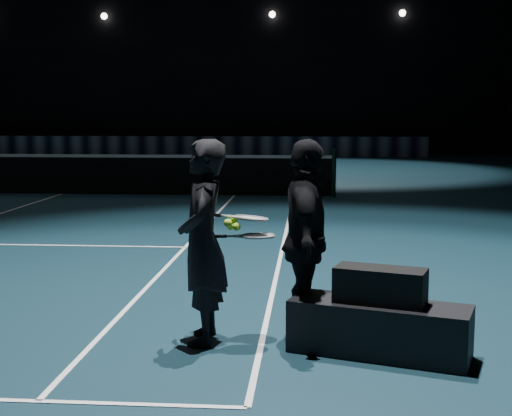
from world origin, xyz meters
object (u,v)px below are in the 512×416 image
(player_a, at_px, (203,242))
(player_bench, at_px, (379,329))
(player_b, at_px, (306,241))
(racket_bag, at_px, (380,285))
(racket_lower, at_px, (258,236))
(racket_upper, at_px, (251,218))
(tennis_balls, at_px, (234,224))

(player_a, bearing_deg, player_bench, 77.38)
(player_b, bearing_deg, player_a, 95.54)
(racket_bag, bearing_deg, player_b, 167.34)
(player_b, height_order, racket_lower, player_b)
(player_b, bearing_deg, racket_lower, 95.54)
(racket_upper, distance_m, tennis_balls, 0.16)
(racket_lower, bearing_deg, racket_upper, 141.34)
(player_bench, bearing_deg, racket_lower, -178.33)
(racket_bag, distance_m, racket_lower, 1.07)
(player_bench, xyz_separation_m, racket_lower, (-0.98, 0.29, 0.68))
(player_bench, distance_m, player_a, 1.57)
(racket_bag, relative_size, player_a, 0.41)
(player_bench, distance_m, player_b, 0.92)
(player_b, bearing_deg, tennis_balls, 95.06)
(racket_lower, bearing_deg, tennis_balls, 178.53)
(racket_lower, distance_m, racket_upper, 0.16)
(racket_bag, relative_size, player_b, 0.41)
(racket_bag, xyz_separation_m, tennis_balls, (-1.17, 0.26, 0.43))
(racket_bag, relative_size, racket_upper, 1.02)
(player_bench, relative_size, racket_lower, 2.04)
(player_a, bearing_deg, racket_lower, 94.59)
(player_bench, xyz_separation_m, racket_upper, (-1.03, 0.32, 0.82))
(player_bench, bearing_deg, racket_upper, -179.15)
(racket_bag, distance_m, player_a, 1.47)
(racket_bag, bearing_deg, racket_lower, -178.33)
(racket_bag, distance_m, racket_upper, 1.18)
(player_bench, bearing_deg, tennis_balls, -174.65)
(racket_upper, bearing_deg, player_bench, -29.54)
(racket_lower, xyz_separation_m, tennis_balls, (-0.19, -0.02, 0.10))
(player_a, height_order, racket_upper, player_a)
(player_bench, bearing_deg, racket_bag, 0.00)
(racket_lower, relative_size, tennis_balls, 5.67)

